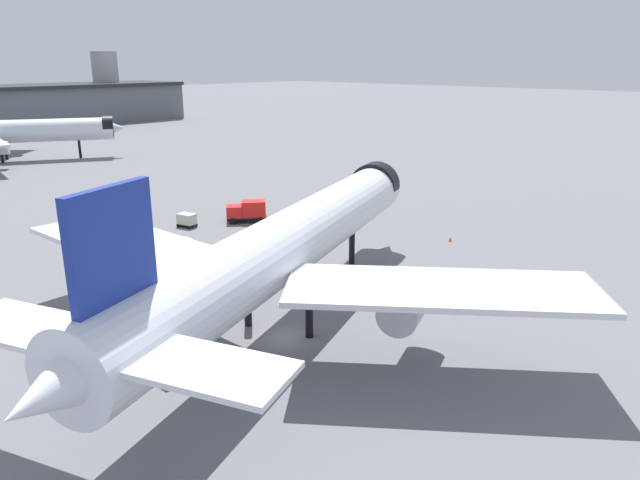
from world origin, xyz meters
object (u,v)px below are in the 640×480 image
(airliner_near_gate, at_px, (288,245))
(service_truck_front, at_px, (247,211))
(baggage_cart_trailing, at_px, (187,220))
(airliner_far_taxiway, at_px, (10,132))
(traffic_cone_near_nose, at_px, (450,239))

(airliner_near_gate, distance_m, service_truck_front, 34.09)
(service_truck_front, distance_m, baggage_cart_trailing, 8.36)
(airliner_far_taxiway, bearing_deg, traffic_cone_near_nose, -53.94)
(airliner_far_taxiway, distance_m, traffic_cone_near_nose, 105.41)
(airliner_near_gate, relative_size, traffic_cone_near_nose, 91.98)
(baggage_cart_trailing, bearing_deg, service_truck_front, 46.83)
(service_truck_front, height_order, baggage_cart_trailing, service_truck_front)
(airliner_far_taxiway, bearing_deg, airliner_near_gate, -70.17)
(service_truck_front, height_order, traffic_cone_near_nose, service_truck_front)
(baggage_cart_trailing, height_order, traffic_cone_near_nose, baggage_cart_trailing)
(airliner_far_taxiway, bearing_deg, service_truck_front, -59.74)
(airliner_far_taxiway, height_order, baggage_cart_trailing, airliner_far_taxiway)
(airliner_near_gate, height_order, service_truck_front, airliner_near_gate)
(airliner_far_taxiway, relative_size, baggage_cart_trailing, 16.82)
(traffic_cone_near_nose, bearing_deg, baggage_cart_trailing, 122.09)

